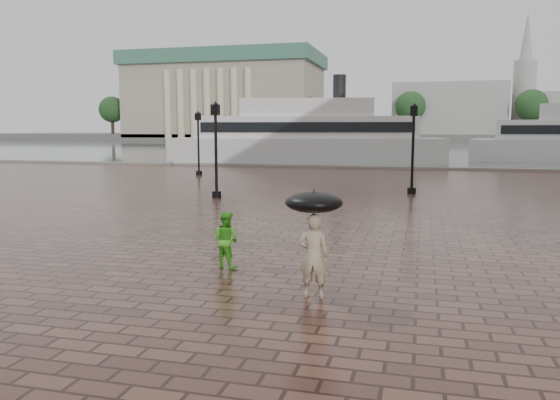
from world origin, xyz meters
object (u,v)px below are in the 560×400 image
street_lamps (267,146)px  adult_pedestrian (313,256)px  child_pedestrian (226,240)px  ferry_near (307,137)px

street_lamps → adult_pedestrian: size_ratio=9.41×
child_pedestrian → adult_pedestrian: bearing=164.6°
adult_pedestrian → ferry_near: 42.19m
ferry_near → child_pedestrian: bearing=-91.7°
street_lamps → ferry_near: size_ratio=0.59×
adult_pedestrian → child_pedestrian: (-2.42, 1.74, -0.15)m
street_lamps → child_pedestrian: street_lamps is taller
child_pedestrian → ferry_near: bearing=-60.6°
street_lamps → ferry_near: ferry_near is taller
street_lamps → child_pedestrian: 18.37m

